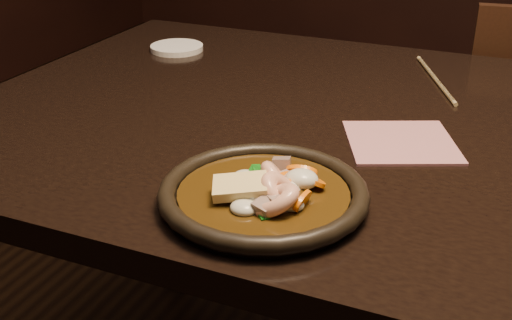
% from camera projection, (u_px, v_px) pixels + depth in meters
% --- Properties ---
extents(table, '(1.60, 0.90, 0.75)m').
position_uv_depth(table, '(445.00, 181.00, 1.00)').
color(table, black).
rests_on(table, floor).
extents(plate, '(0.26, 0.26, 0.03)m').
position_uv_depth(plate, '(263.00, 194.00, 0.78)').
color(plate, black).
rests_on(plate, table).
extents(stirfry, '(0.14, 0.15, 0.05)m').
position_uv_depth(stirfry, '(269.00, 192.00, 0.77)').
color(stirfry, '#321F09').
rests_on(stirfry, plate).
extents(saucer_left, '(0.11, 0.11, 0.01)m').
position_uv_depth(saucer_left, '(177.00, 48.00, 1.37)').
color(saucer_left, white).
rests_on(saucer_left, table).
extents(chopsticks, '(0.11, 0.25, 0.01)m').
position_uv_depth(chopsticks, '(435.00, 79.00, 1.19)').
color(chopsticks, tan).
rests_on(chopsticks, table).
extents(napkin, '(0.20, 0.20, 0.00)m').
position_uv_depth(napkin, '(401.00, 142.00, 0.94)').
color(napkin, '#A8676D').
rests_on(napkin, table).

